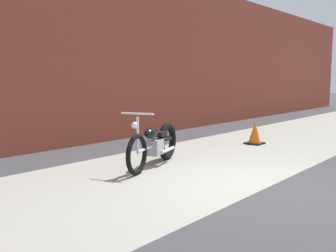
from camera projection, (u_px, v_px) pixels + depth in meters
ground_plane at (266, 188)px, 5.48m from camera, size 80.00×80.00×0.00m
sidewalk_slab at (174, 169)px, 6.62m from camera, size 36.00×3.50×0.01m
brick_building_wall at (57, 49)px, 8.58m from camera, size 36.00×0.50×4.50m
motorcycle_black at (157, 143)px, 6.94m from camera, size 1.93×0.86×1.03m
traffic_cone at (255, 134)px, 9.20m from camera, size 0.40×0.40×0.55m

